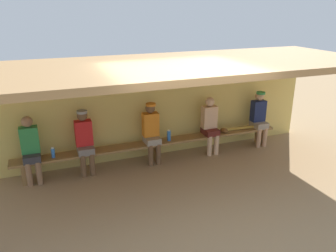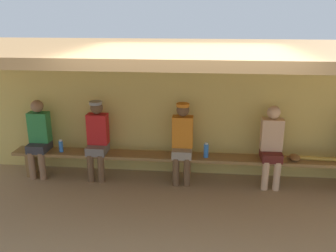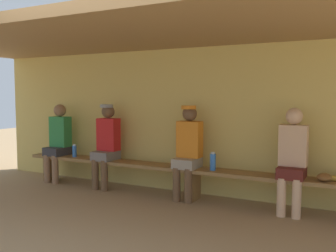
# 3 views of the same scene
# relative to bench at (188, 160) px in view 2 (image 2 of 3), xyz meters

# --- Properties ---
(ground_plane) EXTENTS (24.00, 24.00, 0.00)m
(ground_plane) POSITION_rel_bench_xyz_m (0.00, -1.55, -0.39)
(ground_plane) COLOR #9E7F59
(back_wall) EXTENTS (8.00, 0.20, 2.20)m
(back_wall) POSITION_rel_bench_xyz_m (0.00, 0.45, 0.71)
(back_wall) COLOR #D8BC60
(back_wall) RESTS_ON ground
(dugout_roof) EXTENTS (8.00, 2.80, 0.12)m
(dugout_roof) POSITION_rel_bench_xyz_m (0.00, -0.85, 1.87)
(dugout_roof) COLOR #9E7547
(dugout_roof) RESTS_ON back_wall
(bench) EXTENTS (6.00, 0.36, 0.46)m
(bench) POSITION_rel_bench_xyz_m (0.00, 0.00, 0.00)
(bench) COLOR olive
(bench) RESTS_ON ground
(player_with_sunglasses) EXTENTS (0.34, 0.42, 1.34)m
(player_with_sunglasses) POSITION_rel_bench_xyz_m (-0.11, 0.00, 0.36)
(player_with_sunglasses) COLOR gray
(player_with_sunglasses) RESTS_ON ground
(player_in_red) EXTENTS (0.34, 0.42, 1.34)m
(player_in_red) POSITION_rel_bench_xyz_m (-1.54, 0.00, 0.36)
(player_in_red) COLOR slate
(player_in_red) RESTS_ON ground
(player_near_post) EXTENTS (0.34, 0.42, 1.34)m
(player_near_post) POSITION_rel_bench_xyz_m (1.33, 0.00, 0.34)
(player_near_post) COLOR #591E19
(player_near_post) RESTS_ON ground
(player_in_blue) EXTENTS (0.34, 0.42, 1.34)m
(player_in_blue) POSITION_rel_bench_xyz_m (-2.56, 0.00, 0.34)
(player_in_blue) COLOR #333338
(player_in_blue) RESTS_ON ground
(water_bottle_orange) EXTENTS (0.07, 0.07, 0.22)m
(water_bottle_orange) POSITION_rel_bench_xyz_m (-2.17, -0.04, 0.18)
(water_bottle_orange) COLOR blue
(water_bottle_orange) RESTS_ON bench
(water_bottle_blue) EXTENTS (0.08, 0.08, 0.25)m
(water_bottle_blue) POSITION_rel_bench_xyz_m (0.29, -0.03, 0.19)
(water_bottle_blue) COLOR blue
(water_bottle_blue) RESTS_ON bench
(baseball_glove_dark_brown) EXTENTS (0.18, 0.24, 0.09)m
(baseball_glove_dark_brown) POSITION_rel_bench_xyz_m (1.71, -0.02, 0.12)
(baseball_glove_dark_brown) COLOR brown
(baseball_glove_dark_brown) RESTS_ON bench
(baseball_bat) EXTENTS (0.79, 0.11, 0.07)m
(baseball_bat) POSITION_rel_bench_xyz_m (2.14, -0.00, 0.11)
(baseball_bat) COLOR #B28C33
(baseball_bat) RESTS_ON bench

